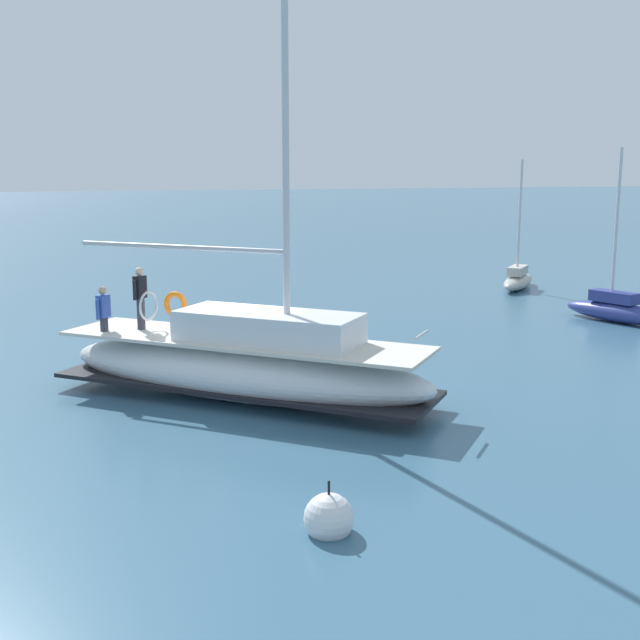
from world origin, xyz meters
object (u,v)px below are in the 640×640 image
(moored_sloop_near, at_px, (518,279))
(mooring_buoy, at_px, (329,518))
(moored_catamaran, at_px, (618,309))
(main_sailboat, at_px, (245,363))

(moored_sloop_near, bearing_deg, mooring_buoy, -41.16)
(moored_catamaran, bearing_deg, mooring_buoy, -53.43)
(main_sailboat, distance_m, moored_sloop_near, 21.13)
(main_sailboat, relative_size, moored_sloop_near, 1.96)
(moored_sloop_near, xyz_separation_m, moored_catamaran, (8.16, -1.45, 0.01))
(moored_sloop_near, xyz_separation_m, mooring_buoy, (20.17, -17.63, -0.24))
(main_sailboat, bearing_deg, moored_sloop_near, 127.28)
(moored_sloop_near, relative_size, mooring_buoy, 5.98)
(mooring_buoy, bearing_deg, moored_sloop_near, 138.84)
(main_sailboat, relative_size, mooring_buoy, 11.70)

